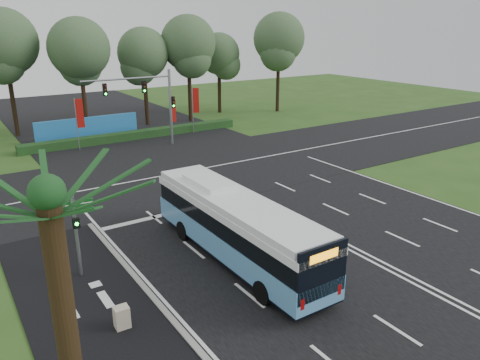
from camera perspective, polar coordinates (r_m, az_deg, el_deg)
name	(u,v)px	position (r m, az deg, el deg)	size (l,w,h in m)	color
ground	(294,222)	(27.49, 6.62, -5.07)	(120.00, 120.00, 0.00)	#294D19
road_main	(294,221)	(27.48, 6.62, -5.03)	(20.00, 120.00, 0.04)	black
road_cross	(196,170)	(36.86, -5.36, 1.24)	(120.00, 14.00, 0.05)	black
bike_path	(96,318)	(19.90, -17.11, -15.74)	(5.00, 18.00, 0.06)	black
kerb_strip	(153,298)	(20.48, -10.52, -13.98)	(0.25, 18.00, 0.12)	gray
city_bus	(236,227)	(22.45, -0.45, -5.73)	(2.63, 12.00, 3.44)	#5593C5
pedestrian_signal	(77,233)	(22.02, -19.28, -6.17)	(0.34, 0.44, 3.93)	gray
street_sign	(68,223)	(22.19, -20.27, -4.90)	(1.59, 0.25, 4.09)	gray
utility_cabinet	(122,318)	(18.85, -14.21, -15.98)	(0.55, 0.46, 0.92)	#BFB099
banner_flag_left	(79,117)	(44.01, -19.03, 7.31)	(0.70, 0.15, 4.79)	gray
banner_flag_mid	(173,113)	(46.50, -8.20, 8.05)	(0.59, 0.07, 3.96)	gray
banner_flag_right	(195,103)	(49.03, -5.51, 9.29)	(0.68, 0.25, 4.77)	gray
palm_tree	(51,222)	(12.18, -22.04, -4.74)	(3.20, 3.20, 7.65)	#382614
traffic_light_gantry	(152,97)	(43.44, -10.70, 9.94)	(8.41, 0.28, 7.00)	gray
hedge	(136,135)	(47.81, -12.52, 5.39)	(22.00, 1.20, 0.80)	#153917
blue_hoarding	(88,128)	(48.79, -18.05, 6.02)	(10.00, 0.30, 2.20)	#2272BD
eucalyptus_row	(93,45)	(51.88, -17.49, 15.43)	(47.87, 9.89, 12.66)	black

